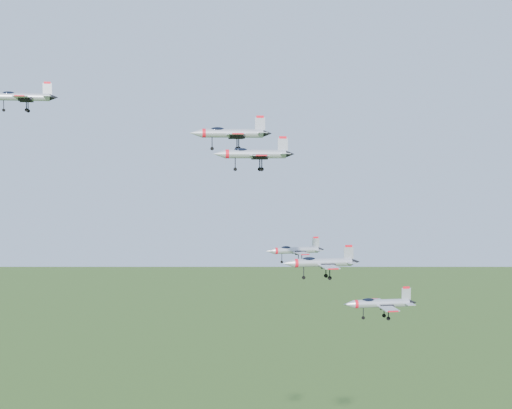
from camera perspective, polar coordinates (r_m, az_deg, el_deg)
name	(u,v)px	position (r m, az deg, el deg)	size (l,w,h in m)	color
jet_lead	(20,97)	(113.65, -18.36, 8.19)	(10.91, 9.16, 2.93)	#A8ACB5
jet_left_high	(230,133)	(111.90, -2.09, 5.73)	(12.96, 10.94, 3.49)	#A8ACB5
jet_right_high	(253,154)	(92.75, -0.24, 4.08)	(10.69, 9.04, 2.89)	#A8ACB5
jet_left_low	(295,250)	(124.82, 3.10, -3.66)	(10.76, 8.95, 2.87)	#A8ACB5
jet_right_low	(321,262)	(107.78, 5.19, -4.63)	(11.97, 10.07, 3.22)	#A8ACB5
jet_trail	(379,303)	(126.43, 9.84, -7.79)	(13.15, 11.11, 3.54)	#A8ACB5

